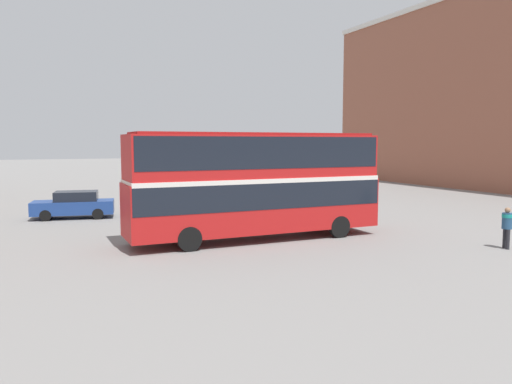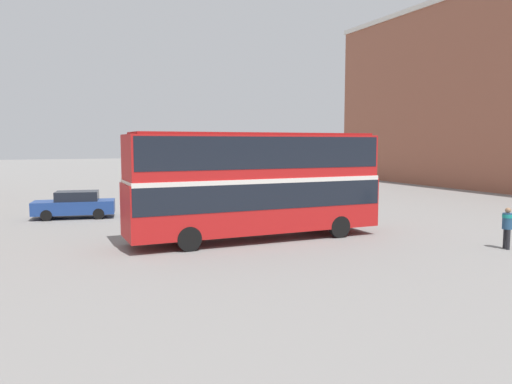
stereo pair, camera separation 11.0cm
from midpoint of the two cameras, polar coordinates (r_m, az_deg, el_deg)
name	(u,v)px [view 2 (the right image)]	position (r m, az deg, el deg)	size (l,w,h in m)	color
ground_plane	(283,235)	(23.71, 3.29, -4.88)	(240.00, 240.00, 0.00)	gray
double_decker_bus	(256,179)	(22.14, 0.14, 1.50)	(11.48, 2.57, 4.77)	red
pedestrian_foreground	(507,224)	(22.80, 26.91, -3.25)	(0.56, 0.56, 1.71)	#232328
parked_car_kerb_near	(75,205)	(30.49, -19.89, -1.37)	(4.71, 2.50, 1.55)	navy
parked_car_kerb_far	(263,186)	(41.64, 0.83, 0.74)	(4.03, 2.00, 1.50)	black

